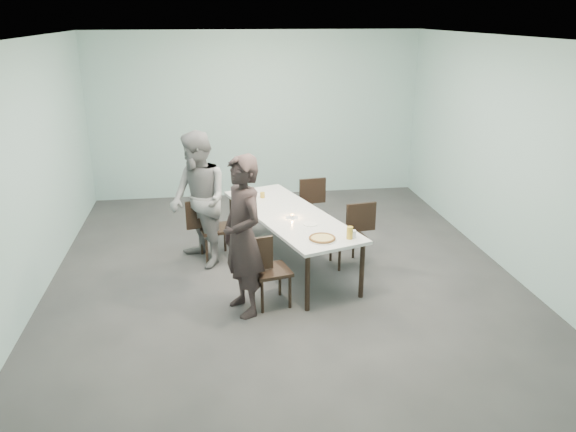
{
  "coord_description": "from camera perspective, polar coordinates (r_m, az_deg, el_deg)",
  "views": [
    {
      "loc": [
        -0.89,
        -6.76,
        3.27
      ],
      "look_at": [
        0.0,
        -0.57,
        1.0
      ],
      "focal_mm": 35.0,
      "sensor_mm": 36.0,
      "label": 1
    }
  ],
  "objects": [
    {
      "name": "ground",
      "position": [
        7.56,
        -0.61,
        -5.69
      ],
      "size": [
        7.0,
        7.0,
        0.0
      ],
      "primitive_type": "plane",
      "color": "#333335",
      "rests_on": "ground"
    },
    {
      "name": "room_shell",
      "position": [
        6.93,
        -0.68,
        9.59
      ],
      "size": [
        6.02,
        7.02,
        3.01
      ],
      "color": "#9BC2C3",
      "rests_on": "ground"
    },
    {
      "name": "table",
      "position": [
        7.5,
        0.14,
        -0.15
      ],
      "size": [
        1.66,
        2.75,
        0.75
      ],
      "rotation": [
        0.0,
        0.0,
        0.31
      ],
      "color": "white",
      "rests_on": "ground"
    },
    {
      "name": "chair_near_left",
      "position": [
        6.53,
        -2.4,
        -5.14
      ],
      "size": [
        0.65,
        0.5,
        0.87
      ],
      "rotation": [
        0.0,
        0.0,
        0.22
      ],
      "color": "black",
      "rests_on": "ground"
    },
    {
      "name": "chair_far_left",
      "position": [
        7.86,
        -7.98,
        -0.89
      ],
      "size": [
        0.64,
        0.5,
        0.87
      ],
      "rotation": [
        0.0,
        0.0,
        0.2
      ],
      "color": "black",
      "rests_on": "ground"
    },
    {
      "name": "chair_near_right",
      "position": [
        7.66,
        6.62,
        -1.38
      ],
      "size": [
        0.64,
        0.47,
        0.87
      ],
      "rotation": [
        0.0,
        0.0,
        3.28
      ],
      "color": "black",
      "rests_on": "ground"
    },
    {
      "name": "chair_far_right",
      "position": [
        8.73,
        1.81,
        1.45
      ],
      "size": [
        0.63,
        0.47,
        0.87
      ],
      "rotation": [
        0.0,
        0.0,
        3.26
      ],
      "color": "black",
      "rests_on": "ground"
    },
    {
      "name": "diner_near",
      "position": [
        6.26,
        -4.63,
        -2.09
      ],
      "size": [
        0.67,
        0.8,
        1.86
      ],
      "primitive_type": "imported",
      "rotation": [
        0.0,
        0.0,
        -1.18
      ],
      "color": "black",
      "rests_on": "ground"
    },
    {
      "name": "diner_far",
      "position": [
        7.57,
        -9.07,
        1.6
      ],
      "size": [
        1.02,
        1.11,
        1.84
      ],
      "primitive_type": "imported",
      "rotation": [
        0.0,
        0.0,
        -1.11
      ],
      "color": "gray",
      "rests_on": "ground"
    },
    {
      "name": "pizza",
      "position": [
        6.62,
        3.49,
        -2.28
      ],
      "size": [
        0.34,
        0.34,
        0.04
      ],
      "color": "white",
      "rests_on": "table"
    },
    {
      "name": "side_plate",
      "position": [
        7.09,
        2.27,
        -0.84
      ],
      "size": [
        0.18,
        0.18,
        0.01
      ],
      "primitive_type": "cylinder",
      "color": "white",
      "rests_on": "table"
    },
    {
      "name": "beer_glass",
      "position": [
        6.66,
        6.28,
        -1.7
      ],
      "size": [
        0.08,
        0.08,
        0.15
      ],
      "primitive_type": "cylinder",
      "color": "gold",
      "rests_on": "table"
    },
    {
      "name": "water_tumbler",
      "position": [
        6.71,
        6.59,
        -1.82
      ],
      "size": [
        0.08,
        0.08,
        0.09
      ],
      "primitive_type": "cylinder",
      "color": "silver",
      "rests_on": "table"
    },
    {
      "name": "tealight",
      "position": [
        7.32,
        0.42,
        -0.01
      ],
      "size": [
        0.06,
        0.06,
        0.05
      ],
      "color": "silver",
      "rests_on": "table"
    },
    {
      "name": "amber_tumbler",
      "position": [
        8.12,
        -2.61,
        2.14
      ],
      "size": [
        0.07,
        0.07,
        0.08
      ],
      "primitive_type": "cylinder",
      "color": "gold",
      "rests_on": "table"
    },
    {
      "name": "menu",
      "position": [
        8.23,
        -3.88,
        2.09
      ],
      "size": [
        0.35,
        0.3,
        0.01
      ],
      "primitive_type": "cube",
      "rotation": [
        0.0,
        0.0,
        0.31
      ],
      "color": "silver",
      "rests_on": "table"
    }
  ]
}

